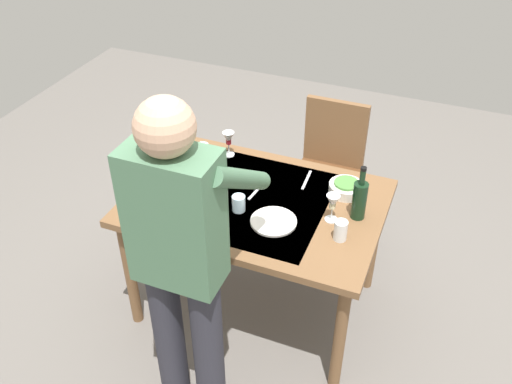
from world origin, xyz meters
TOP-DOWN VIEW (x-y plane):
  - ground_plane at (0.00, 0.00)m, footprint 6.00×6.00m
  - dining_table at (0.00, 0.00)m, footprint 1.31×0.90m
  - chair_near at (-0.18, -0.83)m, footprint 0.40×0.40m
  - person_server at (0.04, 0.71)m, footprint 0.42×0.61m
  - wine_bottle at (-0.52, -0.06)m, footprint 0.07×0.07m
  - wine_glass_left at (0.30, -0.34)m, footprint 0.07×0.07m
  - wine_glass_right at (-0.41, 0.01)m, footprint 0.07×0.07m
  - water_cup_near_left at (0.05, 0.11)m, footprint 0.07×0.07m
  - water_cup_near_right at (-0.48, 0.14)m, footprint 0.06×0.06m
  - water_cup_far_left at (0.42, -0.23)m, footprint 0.07×0.07m
  - serving_bowl_pasta at (0.27, 0.11)m, footprint 0.30×0.30m
  - side_bowl_salad at (-0.42, -0.23)m, footprint 0.18×0.18m
  - dinner_plate_near at (-0.15, 0.14)m, footprint 0.23×0.23m
  - table_knife at (0.02, -0.08)m, footprint 0.04×0.20m
  - table_fork at (-0.19, -0.26)m, footprint 0.02×0.18m

SIDE VIEW (x-z plane):
  - ground_plane at x=0.00m, z-range 0.00..0.00m
  - chair_near at x=-0.18m, z-range 0.07..0.98m
  - dining_table at x=0.00m, z-range 0.30..1.06m
  - table_knife at x=0.02m, z-range 0.76..0.77m
  - table_fork at x=-0.19m, z-range 0.76..0.77m
  - dinner_plate_near at x=-0.15m, z-range 0.76..0.78m
  - serving_bowl_pasta at x=0.27m, z-range 0.76..0.83m
  - side_bowl_salad at x=-0.42m, z-range 0.76..0.83m
  - water_cup_near_left at x=0.05m, z-range 0.76..0.85m
  - water_cup_near_right at x=-0.48m, z-range 0.76..0.87m
  - water_cup_far_left at x=0.42m, z-range 0.76..0.87m
  - wine_glass_left at x=0.30m, z-range 0.79..0.94m
  - wine_glass_right at x=-0.41m, z-range 0.79..0.94m
  - wine_bottle at x=-0.52m, z-range 0.73..1.02m
  - person_server at x=0.04m, z-range 0.12..1.81m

